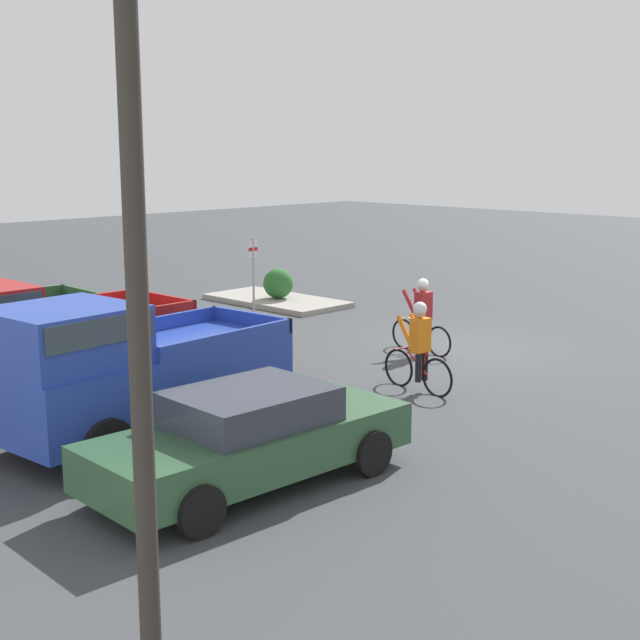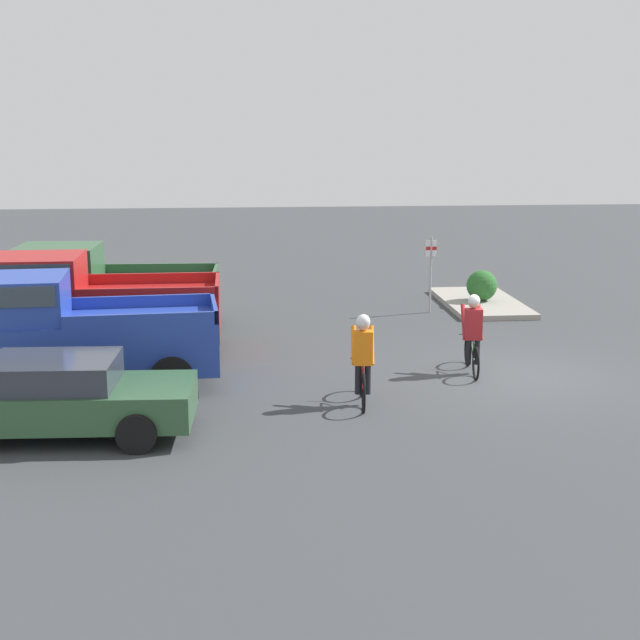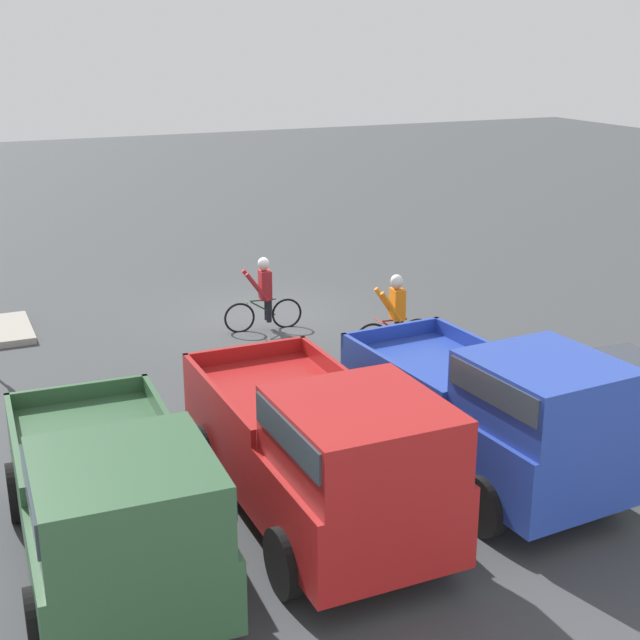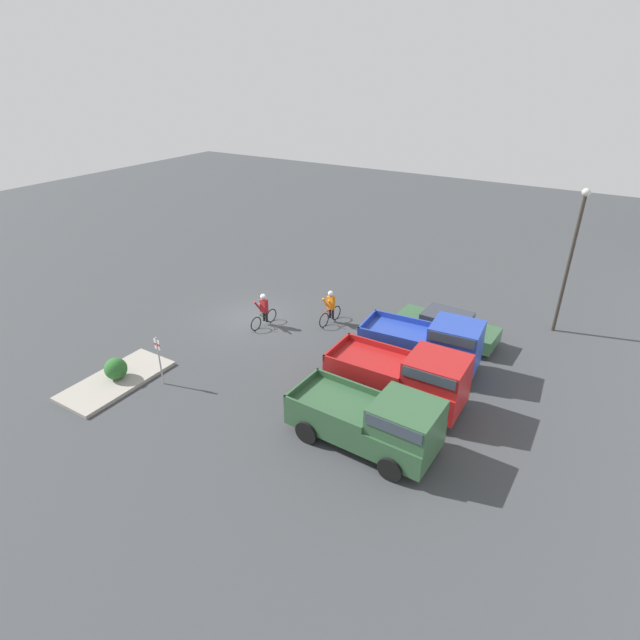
# 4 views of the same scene
# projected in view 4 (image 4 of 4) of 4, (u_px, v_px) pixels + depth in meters

# --- Properties ---
(ground_plane) EXTENTS (80.00, 80.00, 0.00)m
(ground_plane) POSITION_uv_depth(u_px,v_px,m) (254.00, 318.00, 25.41)
(ground_plane) COLOR #383A3D
(sedan_0) EXTENTS (2.12, 4.75, 1.37)m
(sedan_0) POSITION_uv_depth(u_px,v_px,m) (446.00, 326.00, 23.16)
(sedan_0) COLOR #2D5133
(sedan_0) RESTS_ON ground_plane
(pickup_truck_0) EXTENTS (2.44, 5.00, 2.33)m
(pickup_truck_0) POSITION_uv_depth(u_px,v_px,m) (429.00, 343.00, 20.76)
(pickup_truck_0) COLOR #233D9E
(pickup_truck_0) RESTS_ON ground_plane
(pickup_truck_1) EXTENTS (2.33, 5.19, 2.32)m
(pickup_truck_1) POSITION_uv_depth(u_px,v_px,m) (406.00, 376.00, 18.54)
(pickup_truck_1) COLOR maroon
(pickup_truck_1) RESTS_ON ground_plane
(pickup_truck_2) EXTENTS (2.44, 5.14, 2.16)m
(pickup_truck_2) POSITION_uv_depth(u_px,v_px,m) (376.00, 420.00, 16.39)
(pickup_truck_2) COLOR #2D5133
(pickup_truck_2) RESTS_ON ground_plane
(cyclist_0) EXTENTS (1.82, 0.50, 1.72)m
(cyclist_0) POSITION_uv_depth(u_px,v_px,m) (264.00, 310.00, 24.34)
(cyclist_0) COLOR black
(cyclist_0) RESTS_ON ground_plane
(cyclist_1) EXTENTS (1.77, 0.49, 1.76)m
(cyclist_1) POSITION_uv_depth(u_px,v_px,m) (330.00, 307.00, 24.60)
(cyclist_1) COLOR black
(cyclist_1) RESTS_ON ground_plane
(fire_lane_sign) EXTENTS (0.06, 0.30, 2.16)m
(fire_lane_sign) POSITION_uv_depth(u_px,v_px,m) (159.00, 356.00, 19.64)
(fire_lane_sign) COLOR #9E9EA3
(fire_lane_sign) RESTS_ON ground_plane
(lamppost) EXTENTS (0.36, 0.36, 6.86)m
(lamppost) POSITION_uv_depth(u_px,v_px,m) (572.00, 252.00, 22.45)
(lamppost) COLOR #2D2823
(lamppost) RESTS_ON ground_plane
(curb_island) EXTENTS (4.40, 2.16, 0.15)m
(curb_island) POSITION_uv_depth(u_px,v_px,m) (117.00, 380.00, 20.31)
(curb_island) COLOR gray
(curb_island) RESTS_ON ground_plane
(shrub) EXTENTS (0.90, 0.90, 0.90)m
(shrub) POSITION_uv_depth(u_px,v_px,m) (116.00, 369.00, 20.13)
(shrub) COLOR #286028
(shrub) RESTS_ON curb_island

